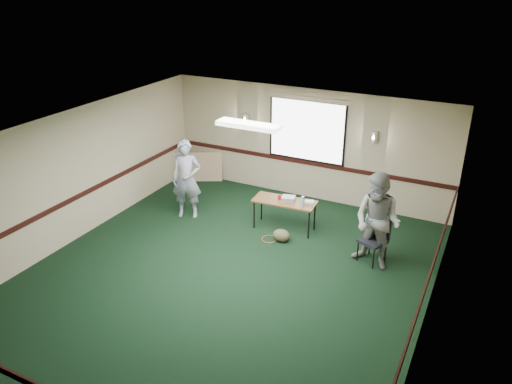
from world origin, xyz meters
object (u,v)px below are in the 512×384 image
at_px(projector, 289,199).
at_px(conference_chair, 376,235).
at_px(folding_table, 285,203).
at_px(person_right, 377,221).
at_px(person_left, 187,179).

bearing_deg(projector, conference_chair, -25.26).
distance_m(folding_table, projector, 0.13).
xyz_separation_m(folding_table, conference_chair, (2.08, -0.37, -0.09)).
relative_size(folding_table, person_right, 0.73).
bearing_deg(person_left, projector, -11.14).
distance_m(conference_chair, person_left, 4.31).
relative_size(folding_table, conference_chair, 1.51).
bearing_deg(person_left, conference_chair, -21.83).
relative_size(folding_table, projector, 5.05).
bearing_deg(person_right, conference_chair, 114.11).
height_order(projector, person_left, person_left).
bearing_deg(conference_chair, person_left, -156.71).
height_order(conference_chair, person_right, person_right).
relative_size(conference_chair, person_right, 0.48).
height_order(folding_table, person_right, person_right).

